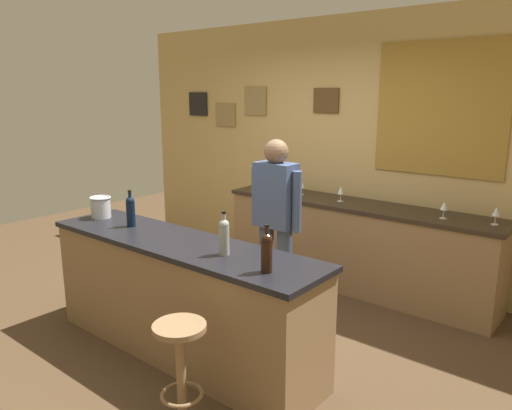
# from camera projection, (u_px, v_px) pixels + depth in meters

# --- Properties ---
(ground_plane) EXTENTS (10.00, 10.00, 0.00)m
(ground_plane) POSITION_uv_depth(u_px,v_px,m) (217.00, 333.00, 4.18)
(ground_plane) COLOR #4C3823
(back_wall) EXTENTS (6.00, 0.09, 2.80)m
(back_wall) POSITION_uv_depth(u_px,v_px,m) (344.00, 147.00, 5.38)
(back_wall) COLOR tan
(back_wall) RESTS_ON ground_plane
(bar_counter) EXTENTS (2.46, 0.60, 0.92)m
(bar_counter) POSITION_uv_depth(u_px,v_px,m) (181.00, 298.00, 3.77)
(bar_counter) COLOR olive
(bar_counter) RESTS_ON ground_plane
(side_counter) EXTENTS (2.91, 0.56, 0.90)m
(side_counter) POSITION_uv_depth(u_px,v_px,m) (355.00, 246.00, 5.08)
(side_counter) COLOR olive
(side_counter) RESTS_ON ground_plane
(bartender) EXTENTS (0.52, 0.21, 1.62)m
(bartender) POSITION_uv_depth(u_px,v_px,m) (276.00, 218.00, 4.27)
(bartender) COLOR #384766
(bartender) RESTS_ON ground_plane
(bar_stool) EXTENTS (0.32, 0.32, 0.68)m
(bar_stool) POSITION_uv_depth(u_px,v_px,m) (181.00, 358.00, 2.92)
(bar_stool) COLOR olive
(bar_stool) RESTS_ON ground_plane
(wine_bottle_a) EXTENTS (0.07, 0.07, 0.31)m
(wine_bottle_a) POSITION_uv_depth(u_px,v_px,m) (131.00, 210.00, 4.03)
(wine_bottle_a) COLOR black
(wine_bottle_a) RESTS_ON bar_counter
(wine_bottle_b) EXTENTS (0.07, 0.07, 0.31)m
(wine_bottle_b) POSITION_uv_depth(u_px,v_px,m) (224.00, 235.00, 3.33)
(wine_bottle_b) COLOR #999E99
(wine_bottle_b) RESTS_ON bar_counter
(wine_bottle_c) EXTENTS (0.07, 0.07, 0.31)m
(wine_bottle_c) POSITION_uv_depth(u_px,v_px,m) (267.00, 251.00, 3.00)
(wine_bottle_c) COLOR black
(wine_bottle_c) RESTS_ON bar_counter
(ice_bucket) EXTENTS (0.19, 0.19, 0.19)m
(ice_bucket) POSITION_uv_depth(u_px,v_px,m) (101.00, 207.00, 4.32)
(ice_bucket) COLOR #B7BABF
(ice_bucket) RESTS_ON bar_counter
(wine_glass_a) EXTENTS (0.07, 0.07, 0.16)m
(wine_glass_a) POSITION_uv_depth(u_px,v_px,m) (302.00, 185.00, 5.37)
(wine_glass_a) COLOR silver
(wine_glass_a) RESTS_ON side_counter
(wine_glass_b) EXTENTS (0.07, 0.07, 0.16)m
(wine_glass_b) POSITION_uv_depth(u_px,v_px,m) (341.00, 191.00, 5.04)
(wine_glass_b) COLOR silver
(wine_glass_b) RESTS_ON side_counter
(wine_glass_c) EXTENTS (0.07, 0.07, 0.16)m
(wine_glass_c) POSITION_uv_depth(u_px,v_px,m) (444.00, 207.00, 4.36)
(wine_glass_c) COLOR silver
(wine_glass_c) RESTS_ON side_counter
(wine_glass_d) EXTENTS (0.07, 0.07, 0.16)m
(wine_glass_d) POSITION_uv_depth(u_px,v_px,m) (496.00, 212.00, 4.16)
(wine_glass_d) COLOR silver
(wine_glass_d) RESTS_ON side_counter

